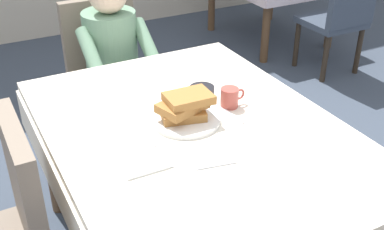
{
  "coord_description": "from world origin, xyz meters",
  "views": [
    {
      "loc": [
        -0.78,
        -1.44,
        1.73
      ],
      "look_at": [
        -0.01,
        0.02,
        0.79
      ],
      "focal_mm": 45.22,
      "sensor_mm": 36.0,
      "label": 1
    }
  ],
  "objects_px": {
    "dining_table_main": "(195,146)",
    "spoon_near_edge": "(216,165)",
    "diner_person": "(114,55)",
    "knife_right_of_plate": "(229,113)",
    "breakfast_stack": "(185,106)",
    "chair_diner": "(107,68)",
    "background_chair_empty": "(341,13)",
    "cup_coffee": "(230,97)",
    "plate_breakfast": "(186,120)",
    "fork_left_of_plate": "(144,135)",
    "bowl_butter": "(202,91)"
  },
  "relations": [
    {
      "from": "dining_table_main",
      "to": "knife_right_of_plate",
      "type": "bearing_deg",
      "value": 11.85
    },
    {
      "from": "knife_right_of_plate",
      "to": "spoon_near_edge",
      "type": "bearing_deg",
      "value": 136.44
    },
    {
      "from": "fork_left_of_plate",
      "to": "spoon_near_edge",
      "type": "xyz_separation_m",
      "value": [
        0.15,
        -0.3,
        0.0
      ]
    },
    {
      "from": "dining_table_main",
      "to": "cup_coffee",
      "type": "height_order",
      "value": "cup_coffee"
    },
    {
      "from": "knife_right_of_plate",
      "to": "spoon_near_edge",
      "type": "xyz_separation_m",
      "value": [
        -0.23,
        -0.3,
        0.0
      ]
    },
    {
      "from": "knife_right_of_plate",
      "to": "spoon_near_edge",
      "type": "relative_size",
      "value": 1.33
    },
    {
      "from": "bowl_butter",
      "to": "fork_left_of_plate",
      "type": "distance_m",
      "value": 0.4
    },
    {
      "from": "fork_left_of_plate",
      "to": "bowl_butter",
      "type": "bearing_deg",
      "value": -66.43
    },
    {
      "from": "cup_coffee",
      "to": "bowl_butter",
      "type": "bearing_deg",
      "value": 112.71
    },
    {
      "from": "chair_diner",
      "to": "plate_breakfast",
      "type": "xyz_separation_m",
      "value": [
        -0.03,
        -1.11,
        0.22
      ]
    },
    {
      "from": "breakfast_stack",
      "to": "dining_table_main",
      "type": "bearing_deg",
      "value": -77.52
    },
    {
      "from": "diner_person",
      "to": "bowl_butter",
      "type": "height_order",
      "value": "diner_person"
    },
    {
      "from": "breakfast_stack",
      "to": "cup_coffee",
      "type": "bearing_deg",
      "value": 4.84
    },
    {
      "from": "breakfast_stack",
      "to": "fork_left_of_plate",
      "type": "height_order",
      "value": "breakfast_stack"
    },
    {
      "from": "breakfast_stack",
      "to": "spoon_near_edge",
      "type": "distance_m",
      "value": 0.34
    },
    {
      "from": "diner_person",
      "to": "knife_right_of_plate",
      "type": "distance_m",
      "value": 0.99
    },
    {
      "from": "bowl_butter",
      "to": "knife_right_of_plate",
      "type": "height_order",
      "value": "bowl_butter"
    },
    {
      "from": "plate_breakfast",
      "to": "knife_right_of_plate",
      "type": "distance_m",
      "value": 0.19
    },
    {
      "from": "dining_table_main",
      "to": "spoon_near_edge",
      "type": "distance_m",
      "value": 0.28
    },
    {
      "from": "chair_diner",
      "to": "spoon_near_edge",
      "type": "height_order",
      "value": "chair_diner"
    },
    {
      "from": "spoon_near_edge",
      "to": "breakfast_stack",
      "type": "bearing_deg",
      "value": 93.55
    },
    {
      "from": "spoon_near_edge",
      "to": "fork_left_of_plate",
      "type": "bearing_deg",
      "value": 127.06
    },
    {
      "from": "fork_left_of_plate",
      "to": "cup_coffee",
      "type": "bearing_deg",
      "value": -87.56
    },
    {
      "from": "chair_diner",
      "to": "bowl_butter",
      "type": "relative_size",
      "value": 8.45
    },
    {
      "from": "bowl_butter",
      "to": "background_chair_empty",
      "type": "height_order",
      "value": "background_chair_empty"
    },
    {
      "from": "chair_diner",
      "to": "background_chair_empty",
      "type": "relative_size",
      "value": 1.0
    },
    {
      "from": "plate_breakfast",
      "to": "fork_left_of_plate",
      "type": "xyz_separation_m",
      "value": [
        -0.19,
        -0.02,
        -0.01
      ]
    },
    {
      "from": "spoon_near_edge",
      "to": "background_chair_empty",
      "type": "relative_size",
      "value": 0.16
    },
    {
      "from": "diner_person",
      "to": "breakfast_stack",
      "type": "distance_m",
      "value": 0.96
    },
    {
      "from": "diner_person",
      "to": "cup_coffee",
      "type": "height_order",
      "value": "diner_person"
    },
    {
      "from": "breakfast_stack",
      "to": "knife_right_of_plate",
      "type": "height_order",
      "value": "breakfast_stack"
    },
    {
      "from": "dining_table_main",
      "to": "chair_diner",
      "type": "bearing_deg",
      "value": 89.05
    },
    {
      "from": "spoon_near_edge",
      "to": "diner_person",
      "type": "bearing_deg",
      "value": 97.63
    },
    {
      "from": "chair_diner",
      "to": "spoon_near_edge",
      "type": "distance_m",
      "value": 1.45
    },
    {
      "from": "dining_table_main",
      "to": "diner_person",
      "type": "relative_size",
      "value": 1.36
    },
    {
      "from": "dining_table_main",
      "to": "knife_right_of_plate",
      "type": "distance_m",
      "value": 0.2
    },
    {
      "from": "dining_table_main",
      "to": "background_chair_empty",
      "type": "xyz_separation_m",
      "value": [
        2.02,
        1.31,
        -0.12
      ]
    },
    {
      "from": "chair_diner",
      "to": "background_chair_empty",
      "type": "distance_m",
      "value": 2.01
    },
    {
      "from": "plate_breakfast",
      "to": "knife_right_of_plate",
      "type": "height_order",
      "value": "plate_breakfast"
    },
    {
      "from": "plate_breakfast",
      "to": "background_chair_empty",
      "type": "distance_m",
      "value": 2.4
    },
    {
      "from": "chair_diner",
      "to": "cup_coffee",
      "type": "xyz_separation_m",
      "value": [
        0.19,
        -1.08,
        0.25
      ]
    },
    {
      "from": "bowl_butter",
      "to": "fork_left_of_plate",
      "type": "bearing_deg",
      "value": -152.24
    },
    {
      "from": "chair_diner",
      "to": "fork_left_of_plate",
      "type": "distance_m",
      "value": 1.17
    },
    {
      "from": "dining_table_main",
      "to": "background_chair_empty",
      "type": "bearing_deg",
      "value": 32.91
    },
    {
      "from": "cup_coffee",
      "to": "background_chair_empty",
      "type": "xyz_separation_m",
      "value": [
        1.81,
        1.22,
        -0.25
      ]
    },
    {
      "from": "chair_diner",
      "to": "breakfast_stack",
      "type": "bearing_deg",
      "value": 88.23
    },
    {
      "from": "knife_right_of_plate",
      "to": "spoon_near_edge",
      "type": "height_order",
      "value": "same"
    },
    {
      "from": "chair_diner",
      "to": "fork_left_of_plate",
      "type": "height_order",
      "value": "chair_diner"
    },
    {
      "from": "diner_person",
      "to": "plate_breakfast",
      "type": "bearing_deg",
      "value": 88.04
    },
    {
      "from": "breakfast_stack",
      "to": "spoon_near_edge",
      "type": "height_order",
      "value": "breakfast_stack"
    }
  ]
}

